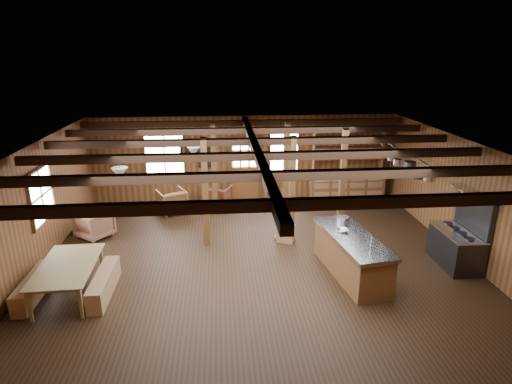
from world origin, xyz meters
The scene contains 22 objects.
room centered at (0.00, 0.00, 1.40)m, with size 10.04×9.04×2.84m.
ceiling_joists centered at (0.00, 0.18, 2.68)m, with size 9.80×8.82×0.18m.
timber_posts centered at (0.52, 2.08, 1.40)m, with size 3.95×2.35×2.80m.
back_door centered at (0.00, 4.45, 0.88)m, with size 1.02×0.08×2.15m.
window_back_left centered at (-2.60, 4.46, 1.60)m, with size 1.32×0.06×1.32m.
window_back_right centered at (1.30, 4.46, 1.60)m, with size 1.02×0.06×1.32m.
window_left centered at (-4.96, 0.50, 1.60)m, with size 0.14×1.24×1.32m.
notice_boards centered at (-1.50, 4.46, 1.64)m, with size 1.08×0.03×0.90m.
back_counter centered at (3.40, 4.20, 0.60)m, with size 2.55×0.60×2.45m.
pendant_lamps centered at (-2.25, 1.00, 2.25)m, with size 1.86×2.36×0.66m.
pot_rack centered at (3.47, 0.32, 2.27)m, with size 0.42×3.00×0.46m.
kitchen_island centered at (2.04, -0.88, 0.48)m, with size 1.25×2.60×1.20m.
step_stool centered at (0.86, 0.98, 0.22)m, with size 0.49×0.35×0.44m, color #946443.
commercial_range centered at (4.65, -0.63, 0.59)m, with size 0.77×1.45×1.79m.
dining_table centered at (-3.90, -1.23, 0.34)m, with size 1.96×1.09×0.69m, color olive.
bench_wall centered at (-4.65, -1.23, 0.22)m, with size 0.30×1.59×0.44m, color #946443.
bench_aisle centered at (-3.26, -1.23, 0.23)m, with size 0.31×1.64×0.45m, color #946443.
armchair_a centered at (-2.32, 3.34, 0.37)m, with size 0.79×0.81×0.74m, color brown.
armchair_b centered at (-0.90, 3.80, 0.34)m, with size 0.72×0.74×0.68m, color brown.
armchair_c centered at (-4.20, 1.68, 0.37)m, with size 0.79×0.82×0.74m, color brown.
counter_pot centered at (2.00, -0.20, 1.03)m, with size 0.29×0.29×0.17m, color #BABCC1.
bowl centered at (1.87, -0.65, 0.97)m, with size 0.27×0.27×0.07m, color silver.
Camera 1 is at (-0.80, -9.22, 4.80)m, focal length 30.00 mm.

